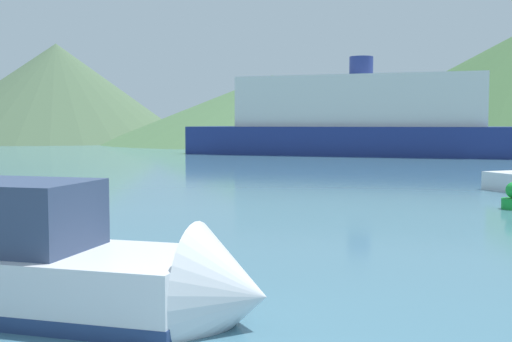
# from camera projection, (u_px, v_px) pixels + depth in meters

# --- Properties ---
(motorboat_near) EXTENTS (6.32, 2.61, 2.24)m
(motorboat_near) POSITION_uv_depth(u_px,v_px,m) (46.00, 269.00, 8.66)
(motorboat_near) COLOR silver
(motorboat_near) RESTS_ON ground_plane
(ferry_distant) EXTENTS (28.78, 12.71, 7.93)m
(ferry_distant) POSITION_uv_depth(u_px,v_px,m) (361.00, 120.00, 52.22)
(ferry_distant) COLOR navy
(ferry_distant) RESTS_ON ground_plane
(hill_west) EXTENTS (38.10, 38.10, 13.73)m
(hill_west) POSITION_uv_depth(u_px,v_px,m) (57.00, 93.00, 90.29)
(hill_west) COLOR #4C6647
(hill_west) RESTS_ON ground_plane
(hill_central) EXTENTS (43.79, 43.79, 8.70)m
(hill_central) POSITION_uv_depth(u_px,v_px,m) (272.00, 109.00, 82.25)
(hill_central) COLOR #476B42
(hill_central) RESTS_ON ground_plane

